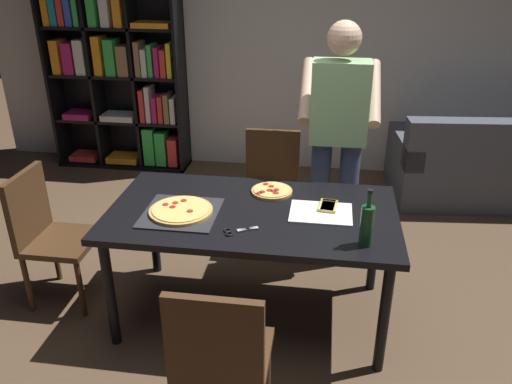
% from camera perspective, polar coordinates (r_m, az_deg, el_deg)
% --- Properties ---
extents(ground_plane, '(12.00, 12.00, 0.00)m').
position_cam_1_polar(ground_plane, '(3.44, -0.37, -13.23)').
color(ground_plane, brown).
extents(back_wall, '(6.40, 0.10, 2.80)m').
position_cam_1_polar(back_wall, '(5.33, 3.97, 17.22)').
color(back_wall, silver).
rests_on(back_wall, ground_plane).
extents(dining_table, '(1.70, 0.93, 0.75)m').
position_cam_1_polar(dining_table, '(3.06, -0.40, -3.25)').
color(dining_table, black).
rests_on(dining_table, ground_plane).
extents(chair_near_camera, '(0.42, 0.42, 0.90)m').
position_cam_1_polar(chair_near_camera, '(2.39, -3.99, -17.66)').
color(chair_near_camera, '#472D19').
rests_on(chair_near_camera, ground_plane).
extents(chair_far_side, '(0.42, 0.42, 0.90)m').
position_cam_1_polar(chair_far_side, '(3.98, 1.66, 1.13)').
color(chair_far_side, '#472D19').
rests_on(chair_far_side, ground_plane).
extents(chair_left_end, '(0.42, 0.42, 0.90)m').
position_cam_1_polar(chair_left_end, '(3.57, -22.15, -3.88)').
color(chair_left_end, '#472D19').
rests_on(chair_left_end, ground_plane).
extents(couch, '(1.77, 1.00, 0.85)m').
position_cam_1_polar(couch, '(5.22, 24.37, 2.31)').
color(couch, '#4C515B').
rests_on(couch, ground_plane).
extents(bookshelf, '(1.40, 0.35, 1.95)m').
position_cam_1_polar(bookshelf, '(5.60, -15.00, 12.47)').
color(bookshelf, black).
rests_on(bookshelf, ground_plane).
extents(person_serving_pizza, '(0.55, 0.54, 1.75)m').
position_cam_1_polar(person_serving_pizza, '(3.58, 9.04, 6.36)').
color(person_serving_pizza, '#38476B').
rests_on(person_serving_pizza, ground_plane).
extents(pepperoni_pizza_on_tray, '(0.43, 0.43, 0.04)m').
position_cam_1_polar(pepperoni_pizza_on_tray, '(3.02, -8.33, -2.12)').
color(pepperoni_pizza_on_tray, '#2D2D33').
rests_on(pepperoni_pizza_on_tray, dining_table).
extents(pizza_slices_on_towel, '(0.36, 0.28, 0.03)m').
position_cam_1_polar(pizza_slices_on_towel, '(3.04, 7.50, -2.01)').
color(pizza_slices_on_towel, white).
rests_on(pizza_slices_on_towel, dining_table).
extents(wine_bottle, '(0.07, 0.07, 0.32)m').
position_cam_1_polar(wine_bottle, '(2.69, 12.20, -3.56)').
color(wine_bottle, '#194723').
rests_on(wine_bottle, dining_table).
extents(kitchen_scissors, '(0.20, 0.13, 0.01)m').
position_cam_1_polar(kitchen_scissors, '(2.80, -2.32, -4.34)').
color(kitchen_scissors, silver).
rests_on(kitchen_scissors, dining_table).
extents(second_pizza_plain, '(0.26, 0.26, 0.03)m').
position_cam_1_polar(second_pizza_plain, '(3.25, 1.76, 0.13)').
color(second_pizza_plain, tan).
rests_on(second_pizza_plain, dining_table).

